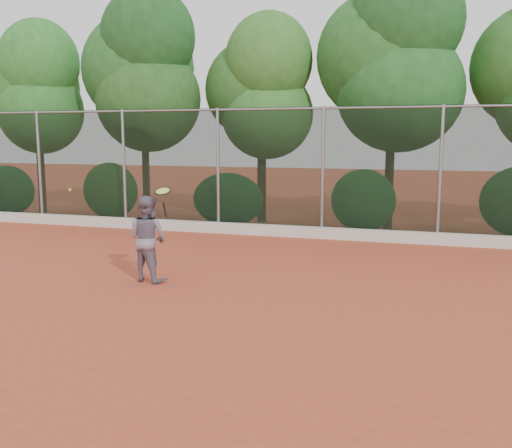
% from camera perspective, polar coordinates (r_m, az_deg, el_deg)
% --- Properties ---
extents(ground, '(80.00, 80.00, 0.00)m').
position_cam_1_polar(ground, '(9.02, -1.91, -8.80)').
color(ground, '#B2442A').
rests_on(ground, ground).
extents(concrete_curb, '(24.00, 0.20, 0.30)m').
position_cam_1_polar(concrete_curb, '(15.42, 6.46, -0.88)').
color(concrete_curb, beige).
rests_on(concrete_curb, ground).
extents(tennis_player, '(0.91, 0.78, 1.63)m').
position_cam_1_polar(tennis_player, '(10.93, -10.78, -1.45)').
color(tennis_player, slate).
rests_on(tennis_player, ground).
extents(chainlink_fence, '(24.09, 0.09, 3.50)m').
position_cam_1_polar(chainlink_fence, '(15.41, 6.69, 5.50)').
color(chainlink_fence, black).
rests_on(chainlink_fence, ground).
extents(foliage_backdrop, '(23.70, 3.63, 7.55)m').
position_cam_1_polar(foliage_backdrop, '(17.51, 6.28, 14.23)').
color(foliage_backdrop, '#3F2818').
rests_on(foliage_backdrop, ground).
extents(tennis_racket, '(0.31, 0.30, 0.56)m').
position_cam_1_polar(tennis_racket, '(10.44, -9.28, 3.06)').
color(tennis_racket, black).
rests_on(tennis_racket, ground).
extents(tennis_ball_in_flight, '(0.06, 0.06, 0.06)m').
position_cam_1_polar(tennis_ball_in_flight, '(11.89, -18.12, 3.28)').
color(tennis_ball_in_flight, '#B2C92D').
rests_on(tennis_ball_in_flight, ground).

